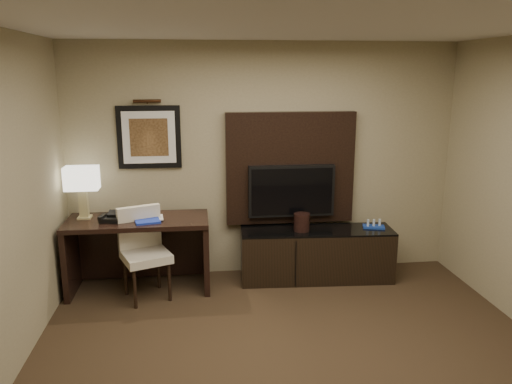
{
  "coord_description": "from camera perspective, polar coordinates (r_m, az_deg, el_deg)",
  "views": [
    {
      "loc": [
        -0.77,
        -3.18,
        2.37
      ],
      "look_at": [
        -0.18,
        1.8,
        1.15
      ],
      "focal_mm": 35.0,
      "sensor_mm": 36.0,
      "label": 1
    }
  ],
  "objects": [
    {
      "name": "ceiling",
      "position": [
        3.29,
        7.21,
        19.36
      ],
      "size": [
        4.5,
        5.0,
        0.01
      ],
      "primitive_type": "cube",
      "color": "silver",
      "rests_on": "wall_back"
    },
    {
      "name": "wall_back",
      "position": [
        5.82,
        0.92,
        3.58
      ],
      "size": [
        4.5,
        0.01,
        2.7
      ],
      "primitive_type": "cube",
      "color": "#978B66",
      "rests_on": "floor"
    },
    {
      "name": "desk",
      "position": [
        5.67,
        -13.18,
        -6.96
      ],
      "size": [
        1.52,
        0.65,
        0.81
      ],
      "primitive_type": "cube",
      "rotation": [
        0.0,
        0.0,
        -0.0
      ],
      "color": "black",
      "rests_on": "floor"
    },
    {
      "name": "credenza",
      "position": [
        5.87,
        6.92,
        -7.07
      ],
      "size": [
        1.77,
        0.58,
        0.6
      ],
      "primitive_type": "cube",
      "rotation": [
        0.0,
        0.0,
        -0.06
      ],
      "color": "black",
      "rests_on": "floor"
    },
    {
      "name": "tv_wall_panel",
      "position": [
        5.82,
        3.93,
        2.75
      ],
      "size": [
        1.5,
        0.12,
        1.3
      ],
      "primitive_type": "cube",
      "color": "black",
      "rests_on": "wall_back"
    },
    {
      "name": "tv",
      "position": [
        5.78,
        4.07,
        0.13
      ],
      "size": [
        1.0,
        0.08,
        0.6
      ],
      "primitive_type": "cube",
      "color": "black",
      "rests_on": "tv_wall_panel"
    },
    {
      "name": "artwork",
      "position": [
        5.73,
        -12.11,
        6.15
      ],
      "size": [
        0.7,
        0.04,
        0.7
      ],
      "primitive_type": "cube",
      "color": "black",
      "rests_on": "wall_back"
    },
    {
      "name": "picture_light",
      "position": [
        5.65,
        -12.35,
        10.12
      ],
      "size": [
        0.04,
        0.04,
        0.3
      ],
      "primitive_type": "cylinder",
      "color": "#3D2313",
      "rests_on": "wall_back"
    },
    {
      "name": "desk_chair",
      "position": [
        5.41,
        -12.47,
        -7.1
      ],
      "size": [
        0.62,
        0.66,
        0.96
      ],
      "primitive_type": null,
      "rotation": [
        0.0,
        0.0,
        0.38
      ],
      "color": "beige",
      "rests_on": "floor"
    },
    {
      "name": "table_lamp",
      "position": [
        5.67,
        -19.17,
        -0.24
      ],
      "size": [
        0.36,
        0.26,
        0.54
      ],
      "primitive_type": null,
      "rotation": [
        0.0,
        0.0,
        0.24
      ],
      "color": "tan",
      "rests_on": "desk"
    },
    {
      "name": "desk_phone",
      "position": [
        5.51,
        -16.26,
        -2.74
      ],
      "size": [
        0.23,
        0.22,
        0.1
      ],
      "primitive_type": null,
      "rotation": [
        0.0,
        0.0,
        -0.2
      ],
      "color": "black",
      "rests_on": "desk"
    },
    {
      "name": "blue_folder",
      "position": [
        5.47,
        -12.39,
        -3.07
      ],
      "size": [
        0.32,
        0.39,
        0.02
      ],
      "primitive_type": "cube",
      "rotation": [
        0.0,
        0.0,
        0.23
      ],
      "color": "#1B34B4",
      "rests_on": "desk"
    },
    {
      "name": "book",
      "position": [
        5.47,
        -12.38,
        -1.96
      ],
      "size": [
        0.17,
        0.04,
        0.23
      ],
      "primitive_type": "imported",
      "rotation": [
        0.0,
        0.0,
        0.11
      ],
      "color": "#B2A98C",
      "rests_on": "desk"
    },
    {
      "name": "ice_bucket",
      "position": [
        5.69,
        5.24,
        -3.45
      ],
      "size": [
        0.23,
        0.23,
        0.2
      ],
      "primitive_type": "cylinder",
      "rotation": [
        0.0,
        0.0,
        0.35
      ],
      "color": "black",
      "rests_on": "credenza"
    },
    {
      "name": "minibar_tray",
      "position": [
        5.95,
        13.32,
        -3.57
      ],
      "size": [
        0.27,
        0.21,
        0.09
      ],
      "primitive_type": null,
      "rotation": [
        0.0,
        0.0,
        -0.26
      ],
      "color": "#183A9C",
      "rests_on": "credenza"
    }
  ]
}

